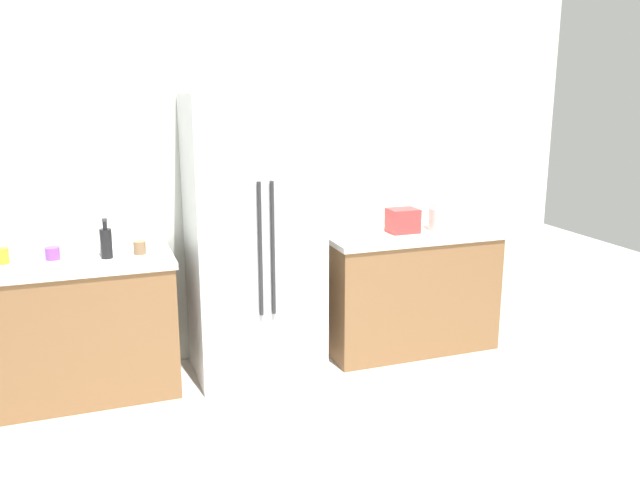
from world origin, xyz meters
name	(u,v)px	position (x,y,z in m)	size (l,w,h in m)	color
kitchen_back_panel	(258,140)	(0.00, 1.89, 1.54)	(4.88, 0.10, 3.07)	silver
counter_left	(55,330)	(-1.41, 1.54, 0.44)	(1.46, 0.61, 0.88)	brown
counter_right	(407,289)	(1.02, 1.54, 0.44)	(1.26, 0.61, 0.88)	brown
refrigerator	(254,238)	(-0.14, 1.51, 0.93)	(0.83, 0.65, 1.86)	#B7BABF
toaster	(403,221)	(0.96, 1.53, 0.97)	(0.21, 0.17, 0.17)	red
rice_cooker	(447,212)	(1.30, 1.51, 1.01)	(0.27, 0.27, 0.29)	silver
bottle_a	(106,243)	(-1.07, 1.50, 0.98)	(0.07, 0.07, 0.25)	black
cup_a	(2,256)	(-1.65, 1.58, 0.93)	(0.08, 0.08, 0.09)	orange
cup_b	(53,253)	(-1.38, 1.58, 0.92)	(0.09, 0.09, 0.07)	purple
cup_d	(140,248)	(-0.87, 1.54, 0.92)	(0.08, 0.08, 0.08)	brown
bowl_a	(99,247)	(-1.11, 1.67, 0.91)	(0.15, 0.15, 0.06)	white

